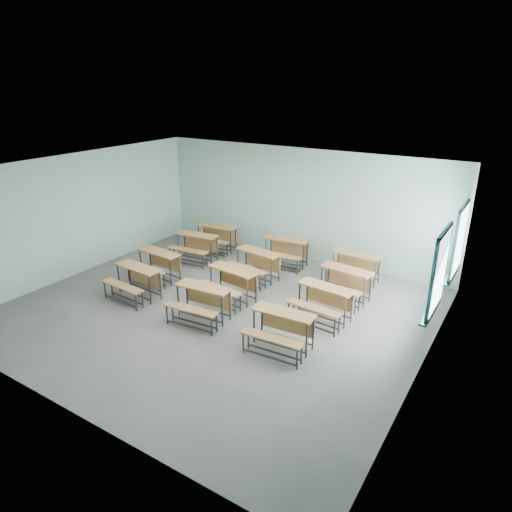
% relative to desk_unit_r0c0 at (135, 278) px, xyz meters
% --- Properties ---
extents(room, '(9.04, 8.04, 3.24)m').
position_rel_desk_unit_r0c0_xyz_m(room, '(2.14, 0.54, 1.08)').
color(room, slate).
rests_on(room, ground).
extents(desk_unit_r0c0, '(1.29, 0.92, 0.77)m').
position_rel_desk_unit_r0c0_xyz_m(desk_unit_r0c0, '(0.00, 0.00, 0.00)').
color(desk_unit_r0c0, '#A7703C').
rests_on(desk_unit_r0c0, ground).
extents(desk_unit_r0c1, '(1.30, 0.94, 0.77)m').
position_rel_desk_unit_r0c0_xyz_m(desk_unit_r0c1, '(2.04, -0.04, 0.00)').
color(desk_unit_r0c1, '#A7703C').
rests_on(desk_unit_r0c1, ground).
extents(desk_unit_r0c2, '(1.28, 0.90, 0.77)m').
position_rel_desk_unit_r0c0_xyz_m(desk_unit_r0c2, '(4.07, -0.12, 0.00)').
color(desk_unit_r0c2, '#A7703C').
rests_on(desk_unit_r0c2, ground).
extents(desk_unit_r1c0, '(1.29, 0.91, 0.77)m').
position_rel_desk_unit_r0c0_xyz_m(desk_unit_r1c0, '(-0.28, 1.02, 0.00)').
color(desk_unit_r1c0, '#A7703C').
rests_on(desk_unit_r1c0, ground).
extents(desk_unit_r1c1, '(1.32, 0.96, 0.77)m').
position_rel_desk_unit_r0c0_xyz_m(desk_unit_r1c1, '(2.01, 1.10, 0.00)').
color(desk_unit_r1c1, '#A7703C').
rests_on(desk_unit_r1c1, ground).
extents(desk_unit_r1c2, '(1.31, 0.94, 0.77)m').
position_rel_desk_unit_r0c0_xyz_m(desk_unit_r1c2, '(4.27, 1.38, 0.00)').
color(desk_unit_r1c2, '#A7703C').
rests_on(desk_unit_r1c2, ground).
extents(desk_unit_r2c0, '(1.31, 0.95, 0.77)m').
position_rel_desk_unit_r0c0_xyz_m(desk_unit_r2c0, '(-0.32, 2.65, 0.00)').
color(desk_unit_r2c0, '#A7703C').
rests_on(desk_unit_r2c0, ground).
extents(desk_unit_r2c1, '(1.34, 0.99, 0.77)m').
position_rel_desk_unit_r0c0_xyz_m(desk_unit_r2c1, '(1.88, 2.43, 0.00)').
color(desk_unit_r2c1, '#A7703C').
rests_on(desk_unit_r2c1, ground).
extents(desk_unit_r2c2, '(1.31, 0.95, 0.77)m').
position_rel_desk_unit_r0c0_xyz_m(desk_unit_r2c2, '(4.28, 2.54, 0.00)').
color(desk_unit_r2c2, '#A7703C').
rests_on(desk_unit_r2c2, ground).
extents(desk_unit_r3c0, '(1.32, 0.97, 0.77)m').
position_rel_desk_unit_r0c0_xyz_m(desk_unit_r3c0, '(-0.33, 3.62, 0.00)').
color(desk_unit_r3c0, '#A7703C').
rests_on(desk_unit_r3c0, ground).
extents(desk_unit_r3c1, '(1.31, 0.94, 0.77)m').
position_rel_desk_unit_r0c0_xyz_m(desk_unit_r3c1, '(2.07, 3.68, 0.00)').
color(desk_unit_r3c1, '#A7703C').
rests_on(desk_unit_r3c1, ground).
extents(desk_unit_r3c2, '(1.24, 0.83, 0.77)m').
position_rel_desk_unit_r0c0_xyz_m(desk_unit_r3c2, '(4.15, 3.61, 0.00)').
color(desk_unit_r3c2, '#A7703C').
rests_on(desk_unit_r3c2, ground).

